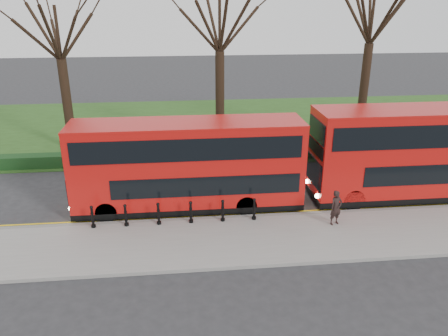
{
  "coord_description": "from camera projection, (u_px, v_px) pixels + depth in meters",
  "views": [
    {
      "loc": [
        -0.74,
        -18.87,
        9.66
      ],
      "look_at": [
        1.29,
        0.5,
        2.0
      ],
      "focal_mm": 35.0,
      "sensor_mm": 36.0,
      "label": 1
    }
  ],
  "objects": [
    {
      "name": "tree_left",
      "position": [
        57.0,
        27.0,
        26.64
      ],
      "size": [
        7.01,
        7.01,
        10.95
      ],
      "color": "black",
      "rests_on": "ground"
    },
    {
      "name": "yellow_line_inner",
      "position": [
        199.0,
        216.0,
        20.6
      ],
      "size": [
        60.0,
        0.1,
        0.01
      ],
      "primitive_type": "cube",
      "color": "yellow",
      "rests_on": "ground"
    },
    {
      "name": "pedestrian",
      "position": [
        336.0,
        208.0,
        19.31
      ],
      "size": [
        0.68,
        0.55,
        1.6
      ],
      "primitive_type": "imported",
      "rotation": [
        0.0,
        0.0,
        0.33
      ],
      "color": "black",
      "rests_on": "pavement"
    },
    {
      "name": "kerb",
      "position": [
        200.0,
        220.0,
        20.12
      ],
      "size": [
        60.0,
        0.25,
        0.16
      ],
      "primitive_type": "cube",
      "color": "slate",
      "rests_on": "ground"
    },
    {
      "name": "bus_lead",
      "position": [
        188.0,
        166.0,
        20.68
      ],
      "size": [
        10.85,
        2.49,
        4.32
      ],
      "color": "#B8120E",
      "rests_on": "ground"
    },
    {
      "name": "tree_mid",
      "position": [
        220.0,
        18.0,
        27.44
      ],
      "size": [
        7.42,
        7.42,
        11.59
      ],
      "color": "black",
      "rests_on": "ground"
    },
    {
      "name": "ground",
      "position": [
        199.0,
        211.0,
        21.07
      ],
      "size": [
        120.0,
        120.0,
        0.0
      ],
      "primitive_type": "plane",
      "color": "#28282B",
      "rests_on": "ground"
    },
    {
      "name": "pavement",
      "position": [
        202.0,
        242.0,
        18.27
      ],
      "size": [
        60.0,
        4.0,
        0.15
      ],
      "primitive_type": "cube",
      "color": "gray",
      "rests_on": "ground"
    },
    {
      "name": "hedge",
      "position": [
        193.0,
        156.0,
        27.22
      ],
      "size": [
        60.0,
        0.9,
        0.8
      ],
      "primitive_type": "cube",
      "color": "black",
      "rests_on": "ground"
    },
    {
      "name": "yellow_line_outer",
      "position": [
        199.0,
        218.0,
        20.42
      ],
      "size": [
        60.0,
        0.1,
        0.01
      ],
      "primitive_type": "cube",
      "color": "yellow",
      "rests_on": "ground"
    },
    {
      "name": "grass_verge",
      "position": [
        189.0,
        126.0,
        34.94
      ],
      "size": [
        60.0,
        18.0,
        0.06
      ],
      "primitive_type": "cube",
      "color": "#254717",
      "rests_on": "ground"
    },
    {
      "name": "bollard_row",
      "position": [
        175.0,
        213.0,
        19.47
      ],
      "size": [
        7.33,
        0.15,
        1.0
      ],
      "color": "black",
      "rests_on": "pavement"
    },
    {
      "name": "tree_right",
      "position": [
        373.0,
        8.0,
        28.21
      ],
      "size": [
        7.88,
        7.88,
        12.32
      ],
      "color": "black",
      "rests_on": "ground"
    },
    {
      "name": "bus_rear",
      "position": [
        428.0,
        153.0,
        21.86
      ],
      "size": [
        11.67,
        2.68,
        4.65
      ],
      "color": "#B8120E",
      "rests_on": "ground"
    }
  ]
}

